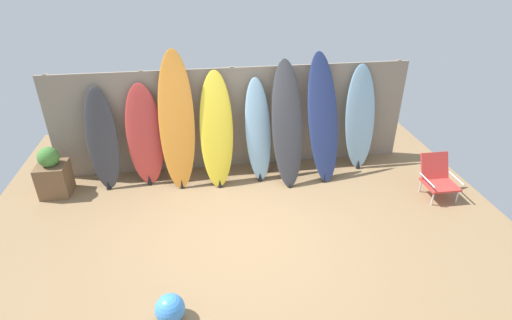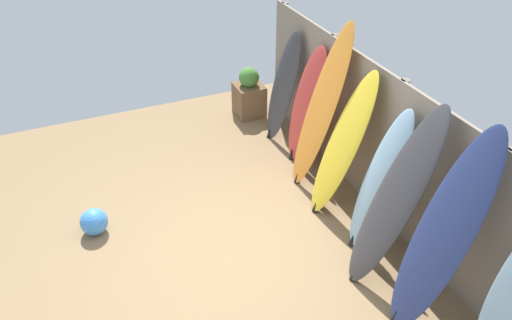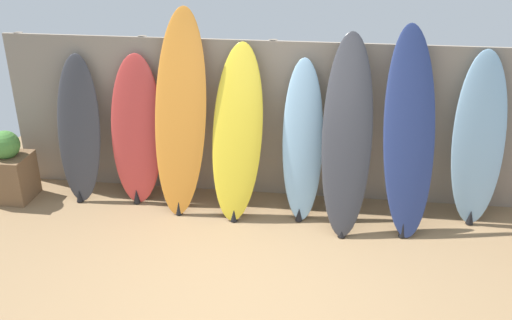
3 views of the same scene
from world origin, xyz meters
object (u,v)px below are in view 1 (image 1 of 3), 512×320
object	(u,v)px
surfboard_skyblue_4	(258,131)
planter_box	(53,174)
surfboard_charcoal_0	(102,140)
beach_chair	(438,176)
surfboard_navy_6	(323,119)
surfboard_red_1	(145,136)
surfboard_skyblue_7	(360,118)
beach_ball	(170,309)
surfboard_orange_2	(177,122)
surfboard_yellow_3	(216,130)
surfboard_charcoal_5	(287,124)

from	to	relation	value
surfboard_skyblue_4	planter_box	size ratio (longest dim) A/B	2.03
surfboard_charcoal_0	beach_chair	size ratio (longest dim) A/B	2.54
surfboard_navy_6	beach_chair	xyz separation A→B (m)	(1.66, -0.93, -0.69)
surfboard_red_1	surfboard_skyblue_7	bearing A→B (deg)	0.12
surfboard_skyblue_7	beach_ball	bearing A→B (deg)	-136.55
surfboard_orange_2	beach_ball	world-z (taller)	surfboard_orange_2
surfboard_yellow_3	surfboard_charcoal_5	bearing A→B (deg)	-5.54
surfboard_skyblue_7	beach_chair	size ratio (longest dim) A/B	2.81
surfboard_yellow_3	surfboard_skyblue_4	xyz separation A→B (m)	(0.69, 0.05, -0.07)
surfboard_charcoal_0	surfboard_charcoal_5	bearing A→B (deg)	-4.37
surfboard_orange_2	surfboard_navy_6	xyz separation A→B (m)	(2.38, -0.11, -0.05)
surfboard_navy_6	beach_ball	world-z (taller)	surfboard_navy_6
surfboard_red_1	beach_ball	bearing A→B (deg)	-81.28
surfboard_navy_6	planter_box	bearing A→B (deg)	-179.46
beach_chair	surfboard_navy_6	bearing A→B (deg)	169.05
surfboard_charcoal_0	planter_box	world-z (taller)	surfboard_charcoal_0
surfboard_navy_6	beach_ball	bearing A→B (deg)	-131.14
surfboard_skyblue_4	surfboard_charcoal_5	distance (m)	0.50
surfboard_navy_6	surfboard_skyblue_7	bearing A→B (deg)	16.25
surfboard_yellow_3	beach_ball	size ratio (longest dim) A/B	5.65
surfboard_navy_6	beach_chair	bearing A→B (deg)	-29.35
surfboard_charcoal_5	beach_chair	size ratio (longest dim) A/B	3.07
surfboard_skyblue_4	surfboard_red_1	bearing A→B (deg)	176.85
surfboard_orange_2	surfboard_skyblue_4	size ratio (longest dim) A/B	1.29
planter_box	surfboard_red_1	bearing A→B (deg)	9.73
planter_box	surfboard_skyblue_4	bearing A→B (deg)	2.54
surfboard_red_1	surfboard_yellow_3	size ratio (longest dim) A/B	0.91
surfboard_skyblue_4	surfboard_orange_2	bearing A→B (deg)	179.90
surfboard_skyblue_7	planter_box	xyz separation A→B (m)	(-5.11, -0.26, -0.53)
surfboard_red_1	surfboard_charcoal_0	bearing A→B (deg)	-176.97
surfboard_charcoal_0	beach_ball	distance (m)	3.25
surfboard_charcoal_5	planter_box	size ratio (longest dim) A/B	2.39
surfboard_charcoal_0	surfboard_skyblue_7	size ratio (longest dim) A/B	0.90
beach_chair	planter_box	size ratio (longest dim) A/B	0.78
surfboard_navy_6	surfboard_yellow_3	bearing A→B (deg)	178.15
planter_box	beach_ball	xyz separation A→B (m)	(1.91, -2.77, -0.20)
surfboard_orange_2	surfboard_charcoal_5	bearing A→B (deg)	-5.23
surfboard_charcoal_0	surfboard_yellow_3	size ratio (longest dim) A/B	0.90
surfboard_yellow_3	surfboard_skyblue_7	distance (m)	2.50
surfboard_navy_6	planter_box	size ratio (longest dim) A/B	2.49
surfboard_charcoal_5	surfboard_red_1	bearing A→B (deg)	173.53
surfboard_yellow_3	beach_chair	xyz separation A→B (m)	(3.42, -0.99, -0.58)
surfboard_skyblue_7	planter_box	bearing A→B (deg)	-177.13
surfboard_charcoal_5	beach_chair	xyz separation A→B (m)	(2.27, -0.88, -0.66)
beach_chair	planter_box	world-z (taller)	planter_box
surfboard_skyblue_4	surfboard_navy_6	world-z (taller)	surfboard_navy_6
planter_box	beach_ball	distance (m)	3.37
surfboard_orange_2	surfboard_skyblue_7	xyz separation A→B (m)	(3.12, 0.11, -0.17)
surfboard_skyblue_4	planter_box	xyz separation A→B (m)	(-3.30, -0.15, -0.47)
surfboard_yellow_3	surfboard_charcoal_0	bearing A→B (deg)	176.37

